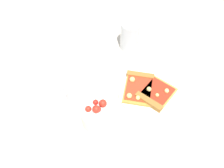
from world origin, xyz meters
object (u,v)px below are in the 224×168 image
(pizza_slice_far, at_px, (138,86))
(plate, at_px, (150,92))
(soda_glass, at_px, (130,36))
(pepper_shaker, at_px, (64,97))
(salad_bowl, at_px, (98,114))
(pizza_slice_near, at_px, (155,95))

(pizza_slice_far, bearing_deg, plate, 33.82)
(soda_glass, bearing_deg, pepper_shaker, -75.45)
(plate, distance_m, pizza_slice_far, 0.05)
(plate, height_order, pepper_shaker, pepper_shaker)
(pizza_slice_far, bearing_deg, pepper_shaker, -112.02)
(pizza_slice_far, distance_m, salad_bowl, 0.19)
(pizza_slice_far, relative_size, soda_glass, 1.32)
(salad_bowl, bearing_deg, pizza_slice_near, 79.13)
(plate, bearing_deg, salad_bowl, -93.97)
(pizza_slice_far, distance_m, pepper_shaker, 0.26)
(plate, xyz_separation_m, salad_bowl, (-0.01, -0.21, 0.03))
(plate, xyz_separation_m, soda_glass, (-0.22, 0.08, 0.05))
(plate, height_order, pizza_slice_far, pizza_slice_far)
(soda_glass, bearing_deg, plate, -18.77)
(plate, xyz_separation_m, pizza_slice_near, (0.02, -0.00, 0.01))
(pizza_slice_far, relative_size, pepper_shaker, 2.06)
(pizza_slice_near, height_order, soda_glass, soda_glass)
(pizza_slice_near, relative_size, pizza_slice_far, 0.84)
(salad_bowl, relative_size, soda_glass, 0.90)
(pizza_slice_far, height_order, soda_glass, soda_glass)
(soda_glass, height_order, pepper_shaker, soda_glass)
(soda_glass, xyz_separation_m, pepper_shaker, (0.09, -0.34, -0.02))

